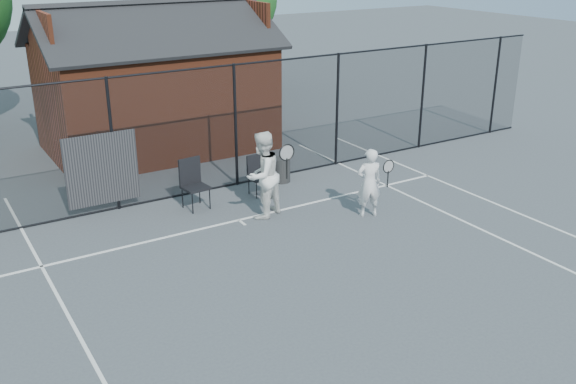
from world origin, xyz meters
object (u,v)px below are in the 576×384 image
clubhouse (156,93)px  player_front (369,183)px  waste_bin (282,170)px  chair_left (259,176)px  chair_right (195,185)px  player_back (262,175)px

clubhouse → player_front: size_ratio=4.24×
waste_bin → player_front: bearing=-80.0°
chair_left → chair_right: (-1.63, 0.00, 0.09)m
player_front → waste_bin: (-0.50, 2.85, -0.46)m
player_back → waste_bin: (1.48, 1.66, -0.65)m
clubhouse → chair_left: size_ratio=6.98×
player_back → chair_right: 1.63m
player_back → chair_right: (-1.07, 1.16, -0.40)m
chair_left → chair_right: chair_right is taller
chair_left → waste_bin: size_ratio=1.49×
clubhouse → chair_left: (0.63, -4.90, -1.14)m
clubhouse → player_back: clubhouse is taller
player_back → chair_left: bearing=64.2°
player_back → clubhouse: bearing=90.7°
chair_right → player_front: bearing=-44.2°
clubhouse → player_front: 7.58m
player_front → waste_bin: 2.93m
player_back → chair_left: 1.38m
chair_right → waste_bin: bearing=4.4°
clubhouse → chair_right: size_ratio=5.83×
chair_left → chair_right: size_ratio=0.83×
player_front → waste_bin: size_ratio=2.46×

